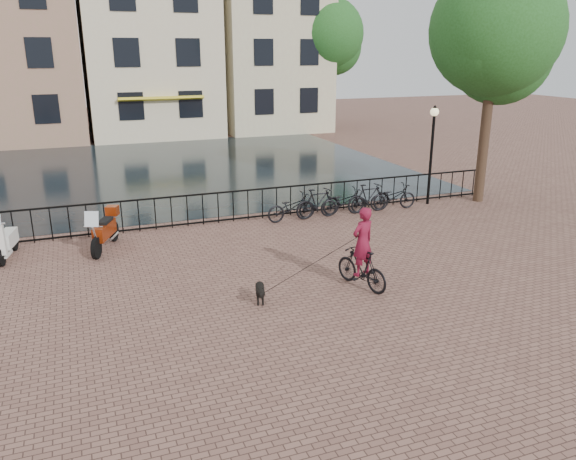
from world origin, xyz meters
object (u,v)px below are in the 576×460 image
object	(u,v)px
cyclist	(362,253)
motorcycle	(104,226)
lamp_post	(432,138)
scooter	(5,233)
dog	(260,292)

from	to	relation	value
cyclist	motorcycle	xyz separation A→B (m)	(-5.45, 4.90, -0.18)
lamp_post	cyclist	size ratio (longest dim) A/B	1.51
cyclist	scooter	world-z (taller)	cyclist
lamp_post	motorcycle	bearing A→B (deg)	-175.19
scooter	dog	bearing A→B (deg)	-32.32
dog	scooter	world-z (taller)	scooter
lamp_post	scooter	size ratio (longest dim) A/B	2.16
cyclist	dog	xyz separation A→B (m)	(-2.48, 0.06, -0.63)
cyclist	scooter	distance (m)	9.47
cyclist	dog	size ratio (longest dim) A/B	3.06
scooter	motorcycle	bearing A→B (deg)	5.30
dog	cyclist	bearing A→B (deg)	14.43
lamp_post	motorcycle	world-z (taller)	lamp_post
cyclist	scooter	size ratio (longest dim) A/B	1.43
lamp_post	dog	world-z (taller)	lamp_post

